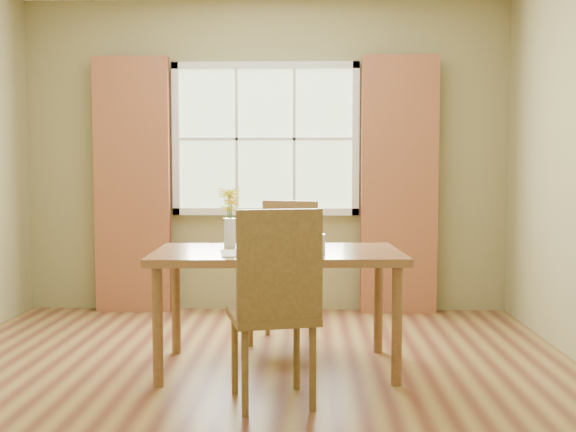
# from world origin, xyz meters

# --- Properties ---
(room) EXTENTS (4.24, 3.84, 2.74)m
(room) POSITION_xyz_m (0.00, 0.00, 1.35)
(room) COLOR olive
(room) RESTS_ON ground
(window) EXTENTS (1.62, 0.06, 1.32)m
(window) POSITION_xyz_m (0.00, 1.87, 1.50)
(window) COLOR #B3CF9D
(window) RESTS_ON room
(curtain_left) EXTENTS (0.65, 0.08, 2.20)m
(curtain_left) POSITION_xyz_m (-1.15, 1.78, 1.10)
(curtain_left) COLOR maroon
(curtain_left) RESTS_ON room
(curtain_right) EXTENTS (0.65, 0.08, 2.20)m
(curtain_right) POSITION_xyz_m (1.15, 1.78, 1.10)
(curtain_right) COLOR maroon
(curtain_right) RESTS_ON room
(dining_table) EXTENTS (1.56, 0.92, 0.74)m
(dining_table) POSITION_xyz_m (0.18, 0.14, 0.66)
(dining_table) COLOR brown
(dining_table) RESTS_ON room
(chair_near) EXTENTS (0.53, 0.53, 1.04)m
(chair_near) POSITION_xyz_m (0.20, -0.57, 0.57)
(chair_near) COLOR brown
(chair_near) RESTS_ON room
(chair_far) EXTENTS (0.52, 0.52, 1.01)m
(chair_far) POSITION_xyz_m (0.21, 0.84, 0.55)
(chair_far) COLOR brown
(chair_far) RESTS_ON room
(placemat) EXTENTS (0.50, 0.40, 0.01)m
(placemat) POSITION_xyz_m (0.08, -0.01, 0.74)
(placemat) COLOR silver
(placemat) RESTS_ON dining_table
(plate) EXTENTS (0.30, 0.30, 0.01)m
(plate) POSITION_xyz_m (0.11, 0.04, 0.75)
(plate) COLOR #CAD635
(plate) RESTS_ON placemat
(croissant_sandwich) EXTENTS (0.15, 0.11, 0.11)m
(croissant_sandwich) POSITION_xyz_m (0.10, -0.02, 0.81)
(croissant_sandwich) COLOR #F2B852
(croissant_sandwich) RESTS_ON plate
(water_glass) EXTENTS (0.08, 0.08, 0.11)m
(water_glass) POSITION_xyz_m (0.44, 0.01, 0.79)
(water_glass) COLOR silver
(water_glass) RESTS_ON dining_table
(flower_vase) EXTENTS (0.16, 0.16, 0.38)m
(flower_vase) POSITION_xyz_m (-0.13, 0.30, 0.98)
(flower_vase) COLOR silver
(flower_vase) RESTS_ON dining_table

